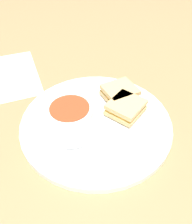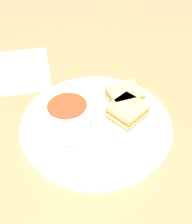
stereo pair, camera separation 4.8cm
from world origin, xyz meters
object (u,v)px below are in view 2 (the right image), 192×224
Objects in this scene: sandwich_half_near at (127,110)px; sandwich_half_far at (124,95)px; soup_bowl at (69,118)px; spoon at (58,109)px.

sandwich_half_near is 0.06m from sandwich_half_far.
soup_bowl is 0.14m from sandwich_half_near.
sandwich_half_near is at bearing 111.11° from soup_bowl.
sandwich_half_near is (-0.05, 0.13, -0.02)m from soup_bowl.
sandwich_half_near is at bearing 3.44° from sandwich_half_far.
spoon is 0.91× the size of sandwich_half_far.
soup_bowl reaches higher than sandwich_half_far.
sandwich_half_far reaches higher than spoon.
spoon is at bearing -150.32° from soup_bowl.
sandwich_half_near is at bearing 135.32° from spoon.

